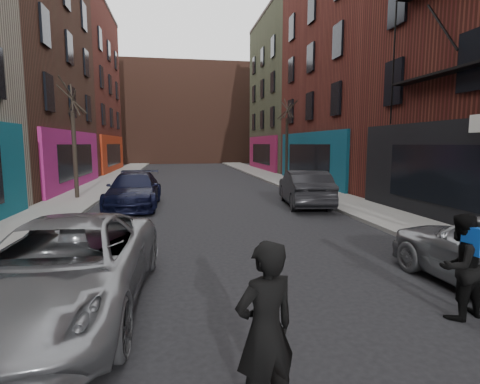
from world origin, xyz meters
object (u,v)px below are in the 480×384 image
object	(u,v)px
parked_left_far	(64,267)
parked_left_end	(134,190)
tree_right_far	(287,132)
parked_right_end	(305,188)
skateboarder	(265,331)
pedestrian	(460,266)
tree_left_far	(73,130)

from	to	relation	value
parked_left_far	parked_left_end	xyz separation A→B (m)	(0.00, 10.33, -0.00)
tree_right_far	parked_right_end	xyz separation A→B (m)	(-2.01, -9.51, -2.74)
tree_right_far	parked_left_far	size ratio (longest dim) A/B	1.26
parked_right_end	skateboarder	distance (m)	13.34
tree_right_far	pedestrian	world-z (taller)	tree_right_far
tree_right_far	pedestrian	size ratio (longest dim) A/B	4.07
tree_right_far	skateboarder	xyz separation A→B (m)	(-6.79, -21.96, -2.55)
tree_left_far	parked_left_far	world-z (taller)	tree_left_far
tree_left_far	tree_right_far	xyz separation A→B (m)	(12.40, 6.00, 0.15)
tree_right_far	parked_right_end	world-z (taller)	tree_right_far
parked_left_end	skateboarder	distance (m)	13.57
parked_left_end	parked_right_end	size ratio (longest dim) A/B	1.07
parked_left_far	skateboarder	size ratio (longest dim) A/B	3.08
parked_left_far	skateboarder	xyz separation A→B (m)	(2.61, -2.99, 0.23)
parked_left_end	skateboarder	world-z (taller)	skateboarder
parked_left_end	pedestrian	bearing A→B (deg)	-61.10
parked_left_end	skateboarder	size ratio (longest dim) A/B	2.93
tree_left_far	tree_right_far	bearing A→B (deg)	25.82
parked_left_far	skateboarder	bearing A→B (deg)	-46.15
tree_right_far	skateboarder	world-z (taller)	tree_right_far
parked_left_far	parked_right_end	world-z (taller)	parked_right_end
tree_right_far	parked_left_far	world-z (taller)	tree_right_far
parked_left_far	parked_right_end	size ratio (longest dim) A/B	1.13
parked_right_end	skateboarder	world-z (taller)	skateboarder
parked_right_end	pedestrian	bearing A→B (deg)	91.41
pedestrian	parked_left_end	bearing A→B (deg)	-76.95
tree_left_far	parked_left_end	size ratio (longest dim) A/B	1.26
parked_right_end	parked_left_end	bearing A→B (deg)	1.34
parked_left_end	skateboarder	bearing A→B (deg)	-78.02
tree_left_far	parked_left_end	distance (m)	4.79
tree_left_far	parked_right_end	xyz separation A→B (m)	(10.39, -3.51, -2.59)
tree_right_far	parked_left_end	distance (m)	13.07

